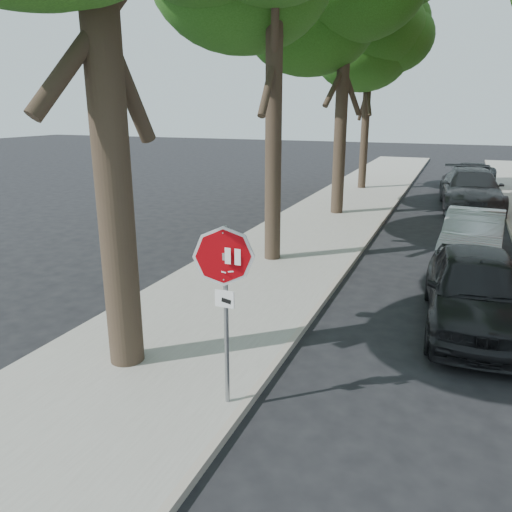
{
  "coord_description": "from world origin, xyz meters",
  "views": [
    {
      "loc": [
        2.05,
        -5.7,
        4.19
      ],
      "look_at": [
        -0.65,
        0.98,
        2.05
      ],
      "focal_mm": 35.0,
      "sensor_mm": 36.0,
      "label": 1
    }
  ],
  "objects_px": {
    "car_a": "(476,290)",
    "car_d": "(470,177)",
    "car_c": "(471,189)",
    "stop_sign": "(225,283)",
    "car_b": "(473,237)",
    "tree_far": "(370,44)"
  },
  "relations": [
    {
      "from": "stop_sign",
      "to": "tree_far",
      "type": "distance_m",
      "value": 21.88
    },
    {
      "from": "car_a",
      "to": "car_c",
      "type": "relative_size",
      "value": 0.79
    },
    {
      "from": "car_d",
      "to": "stop_sign",
      "type": "bearing_deg",
      "value": -91.09
    },
    {
      "from": "car_a",
      "to": "stop_sign",
      "type": "bearing_deg",
      "value": -130.53
    },
    {
      "from": "tree_far",
      "to": "car_d",
      "type": "relative_size",
      "value": 1.87
    },
    {
      "from": "stop_sign",
      "to": "car_d",
      "type": "relative_size",
      "value": 0.52
    },
    {
      "from": "car_a",
      "to": "car_d",
      "type": "bearing_deg",
      "value": 86.24
    },
    {
      "from": "stop_sign",
      "to": "car_d",
      "type": "distance_m",
      "value": 23.48
    },
    {
      "from": "stop_sign",
      "to": "car_b",
      "type": "distance_m",
      "value": 9.83
    },
    {
      "from": "stop_sign",
      "to": "tree_far",
      "type": "bearing_deg",
      "value": 95.46
    },
    {
      "from": "tree_far",
      "to": "stop_sign",
      "type": "bearing_deg",
      "value": -84.54
    },
    {
      "from": "stop_sign",
      "to": "car_d",
      "type": "xyz_separation_m",
      "value": [
        3.3,
        23.21,
        -1.26
      ]
    },
    {
      "from": "car_b",
      "to": "car_c",
      "type": "xyz_separation_m",
      "value": [
        -0.0,
        8.33,
        0.13
      ]
    },
    {
      "from": "car_c",
      "to": "car_d",
      "type": "distance_m",
      "value": 5.7
    },
    {
      "from": "car_b",
      "to": "car_d",
      "type": "height_order",
      "value": "car_b"
    },
    {
      "from": "tree_far",
      "to": "car_c",
      "type": "xyz_separation_m",
      "value": [
        5.32,
        -3.62,
        -6.37
      ]
    },
    {
      "from": "tree_far",
      "to": "car_b",
      "type": "bearing_deg",
      "value": -66.01
    },
    {
      "from": "car_b",
      "to": "car_a",
      "type": "bearing_deg",
      "value": -85.78
    },
    {
      "from": "tree_far",
      "to": "car_d",
      "type": "bearing_deg",
      "value": 21.31
    },
    {
      "from": "stop_sign",
      "to": "car_b",
      "type": "height_order",
      "value": "stop_sign"
    },
    {
      "from": "car_a",
      "to": "car_c",
      "type": "xyz_separation_m",
      "value": [
        -0.0,
        13.1,
        0.06
      ]
    },
    {
      "from": "car_a",
      "to": "car_d",
      "type": "xyz_separation_m",
      "value": [
        0.0,
        18.8,
        -0.09
      ]
    }
  ]
}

